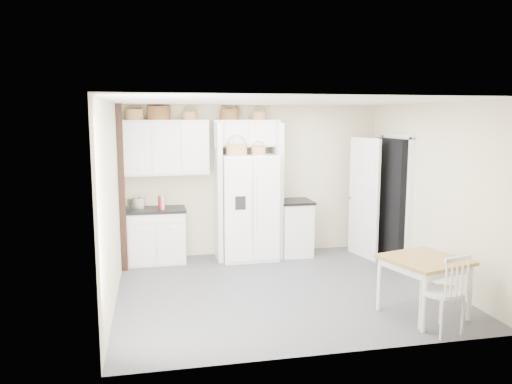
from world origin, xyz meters
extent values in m
plane|color=#424250|center=(0.00, 0.00, 0.00)|extent=(4.50, 4.50, 0.00)
plane|color=white|center=(0.00, 0.00, 2.60)|extent=(4.50, 4.50, 0.00)
plane|color=beige|center=(0.00, 2.00, 1.30)|extent=(4.50, 0.00, 4.50)
plane|color=beige|center=(-2.25, 0.00, 1.30)|extent=(0.00, 4.00, 4.00)
plane|color=beige|center=(2.25, 0.00, 1.30)|extent=(0.00, 4.00, 4.00)
cube|color=white|center=(-0.15, 1.64, 0.89)|extent=(0.92, 0.74, 1.78)
cube|color=white|center=(-1.70, 1.70, 0.43)|extent=(0.94, 0.59, 0.87)
cube|color=white|center=(0.68, 1.70, 0.46)|extent=(0.53, 0.63, 0.93)
cube|color=olive|center=(1.45, -1.26, 0.36)|extent=(1.06, 1.06, 0.71)
cube|color=white|center=(1.38, -1.75, 0.47)|extent=(0.55, 0.52, 0.93)
cube|color=black|center=(-1.70, 1.70, 0.89)|extent=(0.98, 0.63, 0.04)
cube|color=black|center=(0.68, 1.70, 0.95)|extent=(0.57, 0.67, 0.04)
cube|color=silver|center=(-2.00, 1.70, 1.00)|extent=(0.29, 0.21, 0.19)
cube|color=maroon|center=(-1.63, 1.62, 1.01)|extent=(0.05, 0.14, 0.21)
cube|color=#C7BB93|center=(-1.57, 1.62, 1.02)|extent=(0.05, 0.16, 0.23)
cylinder|color=#976346|center=(-1.98, 1.83, 2.43)|extent=(0.30, 0.30, 0.17)
cylinder|color=#53341E|center=(-1.60, 1.83, 2.46)|extent=(0.38, 0.38, 0.22)
cylinder|color=#976346|center=(-1.11, 1.83, 2.42)|extent=(0.23, 0.23, 0.13)
cylinder|color=#53341E|center=(-0.44, 1.83, 2.44)|extent=(0.32, 0.32, 0.18)
cylinder|color=#976346|center=(0.07, 1.83, 2.42)|extent=(0.24, 0.24, 0.14)
cylinder|color=#976346|center=(-0.37, 1.54, 1.87)|extent=(0.34, 0.34, 0.18)
cylinder|color=#976346|center=(0.00, 1.54, 1.84)|extent=(0.23, 0.23, 0.12)
cube|color=white|center=(-1.50, 1.83, 1.90)|extent=(1.40, 0.34, 0.90)
cube|color=white|center=(-0.15, 1.83, 2.12)|extent=(1.12, 0.34, 0.45)
cube|color=white|center=(-0.66, 1.70, 1.15)|extent=(0.08, 0.60, 2.30)
cube|color=white|center=(0.36, 1.70, 1.15)|extent=(0.08, 0.60, 2.30)
cube|color=black|center=(-2.20, 1.35, 1.30)|extent=(0.09, 0.09, 2.60)
cube|color=black|center=(2.16, 1.00, 1.02)|extent=(0.18, 0.85, 2.05)
cube|color=white|center=(1.80, 1.33, 1.02)|extent=(0.21, 0.79, 2.05)
camera|label=1|loc=(-1.73, -6.52, 2.38)|focal=35.00mm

